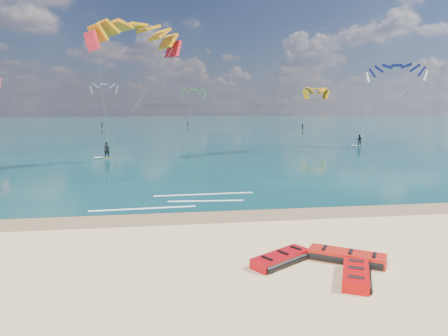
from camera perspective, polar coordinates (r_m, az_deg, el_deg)
The scene contains 10 objects.
ground at distance 56.79m, azimuth -8.01°, elevation 3.13°, with size 320.00×320.00×0.00m, color tan.
wet_sand_strip at distance 20.29m, azimuth -7.65°, elevation -7.14°, with size 320.00×2.40×0.01m, color brown.
sea at distance 120.64m, azimuth -8.12°, elevation 6.12°, with size 320.00×200.00×0.04m, color #093032.
packed_kite_left at distance 14.81m, azimuth 8.10°, elevation -13.31°, with size 2.58×1.14×0.41m, color #A8080E, non-canonical shape.
packed_kite_mid at distance 15.47m, azimuth 17.08°, elevation -12.63°, with size 2.89×1.19×0.43m, color red, non-canonical shape.
packed_kite_right at distance 14.01m, azimuth 18.27°, elevation -15.00°, with size 2.33×1.18×0.43m, color red, non-canonical shape.
kitesurfer_main at distance 40.74m, azimuth -14.62°, elevation 10.93°, with size 11.18×10.30×14.28m.
kitesurfer_far at distance 59.12m, azimuth 21.45°, elevation 9.42°, with size 10.18×5.28×12.46m.
shoreline_foam at distance 23.72m, azimuth -5.59°, elevation -4.65°, with size 9.65×3.61×0.01m.
distant_kites at distance 93.30m, azimuth -10.23°, elevation 8.41°, with size 72.92×28.72×10.86m.
Camera 1 is at (-0.07, -16.51, 5.56)m, focal length 32.00 mm.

